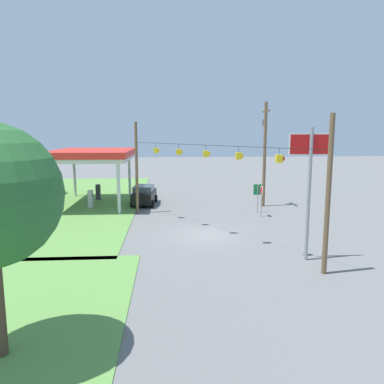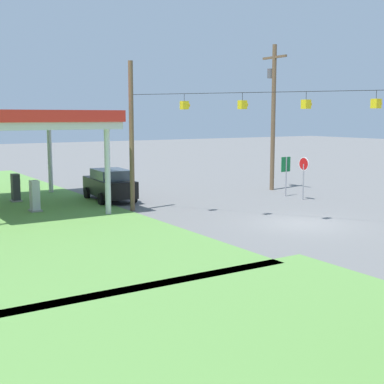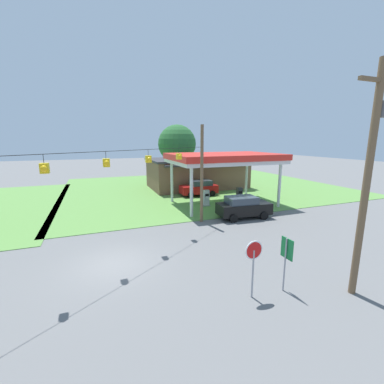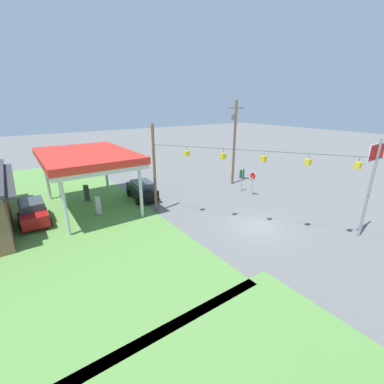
% 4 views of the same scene
% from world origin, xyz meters
% --- Properties ---
extents(ground_plane, '(160.00, 160.00, 0.00)m').
position_xyz_m(ground_plane, '(0.00, 0.00, 0.00)').
color(ground_plane, slate).
extents(gas_station_canopy, '(10.45, 7.14, 5.12)m').
position_xyz_m(gas_station_canopy, '(11.43, 9.35, 4.63)').
color(gas_station_canopy, silver).
rests_on(gas_station_canopy, ground).
extents(fuel_pump_near, '(0.71, 0.56, 1.61)m').
position_xyz_m(fuel_pump_near, '(9.54, 9.35, 0.77)').
color(fuel_pump_near, gray).
rests_on(fuel_pump_near, ground).
extents(fuel_pump_far, '(0.71, 0.56, 1.61)m').
position_xyz_m(fuel_pump_far, '(13.31, 9.35, 0.77)').
color(fuel_pump_far, gray).
rests_on(fuel_pump_far, ground).
extents(car_at_pumps_front, '(4.55, 2.38, 1.84)m').
position_xyz_m(car_at_pumps_front, '(10.84, 4.66, 0.96)').
color(car_at_pumps_front, black).
rests_on(car_at_pumps_front, ground).
extents(stop_sign_roadside, '(0.80, 0.08, 2.50)m').
position_xyz_m(stop_sign_roadside, '(5.21, -5.05, 1.81)').
color(stop_sign_roadside, '#99999E').
rests_on(stop_sign_roadside, ground).
extents(route_sign, '(0.10, 0.70, 2.40)m').
position_xyz_m(route_sign, '(6.80, -5.12, 1.71)').
color(route_sign, gray).
rests_on(route_sign, ground).
extents(utility_pole_main, '(2.20, 0.44, 9.39)m').
position_xyz_m(utility_pole_main, '(9.47, -6.31, 5.26)').
color(utility_pole_main, brown).
rests_on(utility_pole_main, ground).
extents(signal_span_gantry, '(14.63, 10.24, 7.58)m').
position_xyz_m(signal_span_gantry, '(0.00, -0.02, 4.22)').
color(signal_span_gantry, brown).
rests_on(signal_span_gantry, ground).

